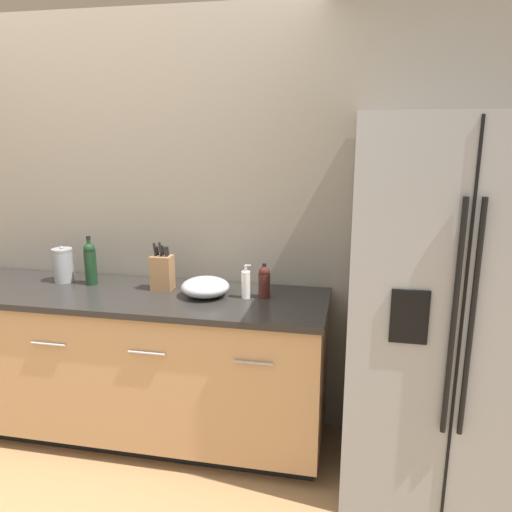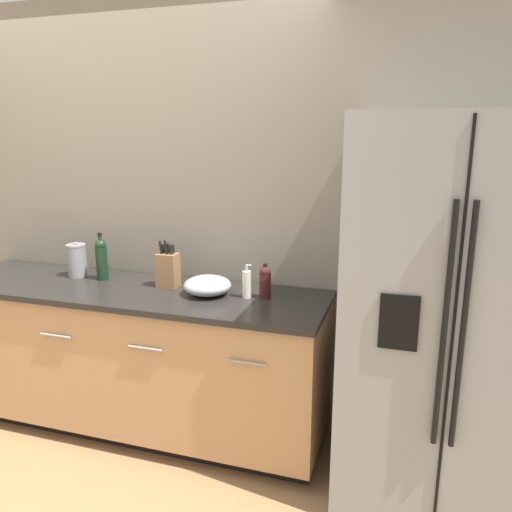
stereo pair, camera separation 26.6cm
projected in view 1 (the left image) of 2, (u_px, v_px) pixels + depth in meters
The scene contains 9 objects.
wall_back at pixel (121, 215), 3.14m from camera, with size 10.00×0.05×2.60m.
counter_unit at pixel (126, 363), 2.99m from camera, with size 2.37×0.64×0.92m.
refrigerator at pixel (445, 311), 2.47m from camera, with size 0.94×0.77×1.89m.
knife_block at pixel (162, 272), 2.89m from camera, with size 0.12×0.09×0.29m.
wine_bottle at pixel (90, 263), 2.98m from camera, with size 0.07×0.07×0.30m.
soap_dispenser at pixel (246, 284), 2.75m from camera, with size 0.05×0.05×0.19m.
oil_bottle at pixel (264, 281), 2.75m from camera, with size 0.07×0.07×0.20m.
steel_canister at pixel (63, 265), 3.04m from camera, with size 0.12×0.12×0.22m.
mixing_bowl at pixel (205, 287), 2.78m from camera, with size 0.27×0.27×0.11m.
Camera 1 is at (1.45, -1.68, 1.81)m, focal length 35.00 mm.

